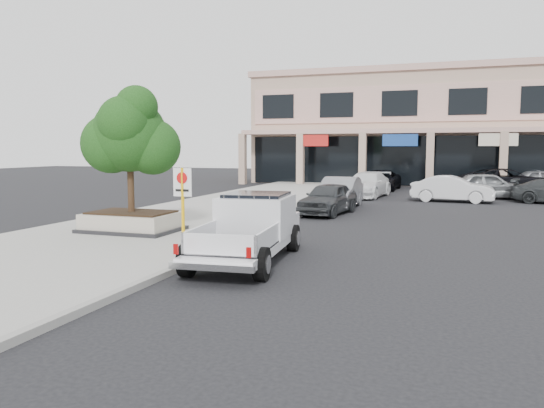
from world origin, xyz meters
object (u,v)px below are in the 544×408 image
(planter_tree, at_px, (135,135))
(curb_car_a, at_px, (328,198))
(curb_car_d, at_px, (381,180))
(curb_car_b, at_px, (340,193))
(lot_car_b, at_px, (452,189))
(lot_car_a, at_px, (488,185))
(lot_car_e, at_px, (543,180))
(no_parking_sign, at_px, (183,197))
(lot_car_d, at_px, (506,181))
(pickup_truck, at_px, (247,229))
(curb_car_c, at_px, (367,185))
(planter, at_px, (132,222))

(planter_tree, bearing_deg, curb_car_a, 57.82)
(curb_car_a, distance_m, curb_car_d, 15.03)
(planter_tree, relative_size, curb_car_a, 0.95)
(planter_tree, xyz_separation_m, curb_car_b, (4.91, 10.38, -2.64))
(curb_car_d, bearing_deg, lot_car_b, -54.22)
(lot_car_a, bearing_deg, curb_car_a, 133.18)
(curb_car_b, height_order, lot_car_e, curb_car_b)
(no_parking_sign, xyz_separation_m, curb_car_b, (1.68, 13.06, -0.86))
(lot_car_d, bearing_deg, lot_car_a, 143.90)
(no_parking_sign, distance_m, lot_car_e, 31.44)
(lot_car_a, height_order, lot_car_d, lot_car_d)
(planter_tree, bearing_deg, pickup_truck, -29.01)
(curb_car_a, xyz_separation_m, lot_car_e, (11.32, 18.13, 0.03))
(curb_car_b, bearing_deg, curb_car_c, 86.86)
(curb_car_a, distance_m, lot_car_d, 17.24)
(no_parking_sign, bearing_deg, curb_car_c, 84.18)
(curb_car_b, distance_m, lot_car_a, 10.69)
(lot_car_e, bearing_deg, curb_car_a, 136.85)
(no_parking_sign, relative_size, lot_car_b, 0.52)
(curb_car_b, relative_size, lot_car_e, 1.06)
(lot_car_d, bearing_deg, planter_tree, 129.40)
(planter, xyz_separation_m, lot_car_e, (16.36, 26.09, 0.28))
(curb_car_a, distance_m, lot_car_a, 12.70)
(planter_tree, distance_m, pickup_truck, 6.46)
(lot_car_b, height_order, lot_car_e, lot_car_e)
(no_parking_sign, bearing_deg, curb_car_d, 85.33)
(pickup_truck, bearing_deg, lot_car_e, 63.65)
(lot_car_b, relative_size, lot_car_e, 1.00)
(pickup_truck, distance_m, curb_car_b, 13.27)
(lot_car_b, bearing_deg, curb_car_b, 139.03)
(no_parking_sign, height_order, pickup_truck, no_parking_sign)
(lot_car_d, bearing_deg, curb_car_c, 105.07)
(curb_car_b, xyz_separation_m, curb_car_c, (0.32, 6.55, -0.02))
(lot_car_a, bearing_deg, planter_tree, 134.42)
(no_parking_sign, bearing_deg, lot_car_a, 66.70)
(curb_car_a, relative_size, lot_car_d, 0.71)
(curb_car_c, relative_size, lot_car_b, 1.18)
(curb_car_a, bearing_deg, lot_car_e, 65.67)
(curb_car_a, height_order, curb_car_c, curb_car_c)
(planter_tree, distance_m, curb_car_d, 23.58)
(no_parking_sign, distance_m, curb_car_c, 19.73)
(planter_tree, relative_size, curb_car_c, 0.76)
(curb_car_c, height_order, lot_car_d, lot_car_d)
(curb_car_c, bearing_deg, curb_car_a, -85.41)
(curb_car_d, bearing_deg, planter, -101.51)
(no_parking_sign, relative_size, lot_car_a, 0.50)
(no_parking_sign, relative_size, curb_car_a, 0.54)
(curb_car_c, bearing_deg, lot_car_b, -9.03)
(curb_car_c, relative_size, lot_car_d, 0.88)
(curb_car_b, xyz_separation_m, curb_car_d, (0.40, 12.44, -0.06))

